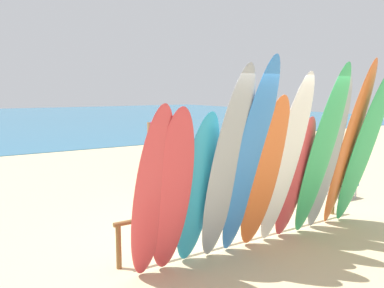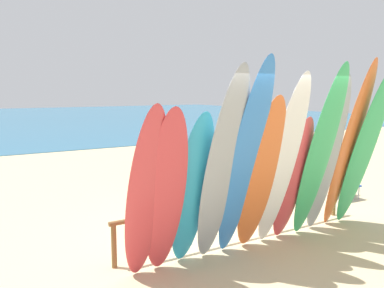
% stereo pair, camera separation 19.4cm
% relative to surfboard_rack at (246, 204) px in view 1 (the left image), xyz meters
% --- Properties ---
extents(ground, '(60.00, 60.00, 0.00)m').
position_rel_surfboard_rack_xyz_m(ground, '(0.00, 14.00, -0.52)').
color(ground, '#D3BC8C').
extents(ocean_water, '(60.00, 40.00, 0.02)m').
position_rel_surfboard_rack_xyz_m(ocean_water, '(0.00, 30.40, -0.51)').
color(ocean_water, teal).
rests_on(ocean_water, ground).
extents(surfboard_rack, '(4.36, 0.07, 0.63)m').
position_rel_surfboard_rack_xyz_m(surfboard_rack, '(0.00, 0.00, 0.00)').
color(surfboard_rack, brown).
rests_on(surfboard_rack, ground).
extents(surfboard_red_0, '(0.54, 0.69, 2.17)m').
position_rel_surfboard_rack_xyz_m(surfboard_red_0, '(-1.92, -0.59, 0.57)').
color(surfboard_red_0, '#D13D42').
rests_on(surfboard_red_0, ground).
extents(surfboard_red_1, '(0.57, 0.73, 2.14)m').
position_rel_surfboard_rack_xyz_m(surfboard_red_1, '(-1.66, -0.59, 0.55)').
color(surfboard_red_1, '#D13D42').
rests_on(surfboard_red_1, ground).
extents(surfboard_teal_2, '(0.59, 0.67, 2.06)m').
position_rel_surfboard_rack_xyz_m(surfboard_teal_2, '(-1.23, -0.50, 0.51)').
color(surfboard_teal_2, '#289EC6').
rests_on(surfboard_teal_2, ground).
extents(surfboard_grey_3, '(0.56, 0.90, 2.64)m').
position_rel_surfboard_rack_xyz_m(surfboard_grey_3, '(-0.89, -0.68, 0.80)').
color(surfboard_grey_3, '#999EA3').
rests_on(surfboard_grey_3, ground).
extents(surfboard_blue_4, '(0.51, 0.97, 2.74)m').
position_rel_surfboard_rack_xyz_m(surfboard_blue_4, '(-0.55, -0.70, 0.85)').
color(surfboard_blue_4, '#337AD1').
rests_on(surfboard_blue_4, ground).
extents(surfboard_orange_5, '(0.60, 0.85, 2.26)m').
position_rel_surfboard_rack_xyz_m(surfboard_orange_5, '(-0.20, -0.62, 0.61)').
color(surfboard_orange_5, orange).
rests_on(surfboard_orange_5, ground).
extents(surfboard_white_6, '(0.54, 0.96, 2.56)m').
position_rel_surfboard_rack_xyz_m(surfboard_white_6, '(0.14, -0.69, 0.76)').
color(surfboard_white_6, white).
rests_on(surfboard_white_6, ground).
extents(surfboard_red_7, '(0.58, 0.63, 1.94)m').
position_rel_surfboard_rack_xyz_m(surfboard_red_7, '(0.53, -0.52, 0.45)').
color(surfboard_red_7, '#D13D42').
rests_on(surfboard_red_7, ground).
extents(surfboard_green_8, '(0.54, 0.96, 2.71)m').
position_rel_surfboard_rack_xyz_m(surfboard_green_8, '(0.85, -0.71, 0.83)').
color(surfboard_green_8, '#38B266').
rests_on(surfboard_green_8, ground).
extents(surfboard_grey_9, '(0.52, 0.75, 2.56)m').
position_rel_surfboard_rack_xyz_m(surfboard_grey_9, '(1.22, -0.56, 0.76)').
color(surfboard_grey_9, '#999EA3').
rests_on(surfboard_grey_9, ground).
extents(surfboard_orange_10, '(0.55, 0.85, 2.81)m').
position_rel_surfboard_rack_xyz_m(surfboard_orange_10, '(1.68, -0.60, 0.88)').
color(surfboard_orange_10, orange).
rests_on(surfboard_orange_10, ground).
extents(surfboard_green_11, '(0.55, 0.89, 2.65)m').
position_rel_surfboard_rack_xyz_m(surfboard_green_11, '(1.95, -0.67, 0.80)').
color(surfboard_green_11, '#38B266').
rests_on(surfboard_green_11, ground).
extents(beachgoer_by_water, '(0.63, 0.27, 1.66)m').
position_rel_surfboard_rack_xyz_m(beachgoer_by_water, '(1.09, 5.08, 0.44)').
color(beachgoer_by_water, '#9E704C').
rests_on(beachgoer_by_water, ground).
extents(beachgoer_near_rack, '(0.58, 0.40, 1.70)m').
position_rel_surfboard_rack_xyz_m(beachgoer_near_rack, '(3.41, 3.02, 0.46)').
color(beachgoer_near_rack, beige).
rests_on(beachgoer_near_rack, ground).
extents(beach_chair_red, '(0.54, 0.72, 0.82)m').
position_rel_surfboard_rack_xyz_m(beach_chair_red, '(3.25, 0.81, -0.09)').
color(beach_chair_red, '#B7B7BC').
rests_on(beach_chair_red, ground).
extents(beach_chair_blue, '(0.64, 0.75, 0.83)m').
position_rel_surfboard_rack_xyz_m(beach_chair_blue, '(4.18, 2.61, -0.09)').
color(beach_chair_blue, '#B7B7BC').
rests_on(beach_chair_blue, ground).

